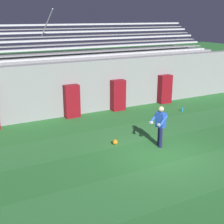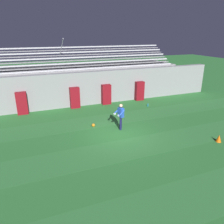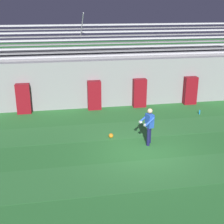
{
  "view_description": "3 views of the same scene",
  "coord_description": "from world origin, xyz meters",
  "px_view_note": "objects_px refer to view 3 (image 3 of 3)",
  "views": [
    {
      "loc": [
        -6.75,
        -8.72,
        5.07
      ],
      "look_at": [
        -1.1,
        1.99,
        1.32
      ],
      "focal_mm": 50.0,
      "sensor_mm": 36.0,
      "label": 1
    },
    {
      "loc": [
        -4.82,
        -10.98,
        5.83
      ],
      "look_at": [
        0.35,
        2.07,
        0.71
      ],
      "focal_mm": 35.0,
      "sensor_mm": 36.0,
      "label": 2
    },
    {
      "loc": [
        -3.39,
        -11.4,
        5.96
      ],
      "look_at": [
        -1.01,
        1.99,
        1.17
      ],
      "focal_mm": 50.0,
      "sensor_mm": 36.0,
      "label": 3
    }
  ],
  "objects_px": {
    "soccer_ball": "(111,136)",
    "water_bottle": "(200,112)",
    "padding_pillar_gate_right": "(139,93)",
    "goalkeeper": "(149,124)",
    "padding_pillar_far_left": "(23,99)",
    "padding_pillar_gate_left": "(94,95)",
    "padding_pillar_far_right": "(190,91)"
  },
  "relations": [
    {
      "from": "padding_pillar_far_left",
      "to": "soccer_ball",
      "type": "xyz_separation_m",
      "value": [
        4.26,
        -4.25,
        -0.74
      ]
    },
    {
      "from": "soccer_ball",
      "to": "water_bottle",
      "type": "xyz_separation_m",
      "value": [
        5.48,
        2.34,
        0.01
      ]
    },
    {
      "from": "padding_pillar_gate_right",
      "to": "goalkeeper",
      "type": "bearing_deg",
      "value": -100.35
    },
    {
      "from": "padding_pillar_gate_right",
      "to": "soccer_ball",
      "type": "bearing_deg",
      "value": -120.19
    },
    {
      "from": "goalkeeper",
      "to": "padding_pillar_gate_left",
      "type": "bearing_deg",
      "value": 108.72
    },
    {
      "from": "padding_pillar_gate_right",
      "to": "water_bottle",
      "type": "relative_size",
      "value": 7.1
    },
    {
      "from": "padding_pillar_far_left",
      "to": "soccer_ball",
      "type": "bearing_deg",
      "value": -44.98
    },
    {
      "from": "padding_pillar_gate_left",
      "to": "padding_pillar_gate_right",
      "type": "height_order",
      "value": "same"
    },
    {
      "from": "padding_pillar_gate_left",
      "to": "goalkeeper",
      "type": "bearing_deg",
      "value": -71.28
    },
    {
      "from": "padding_pillar_gate_right",
      "to": "padding_pillar_far_right",
      "type": "height_order",
      "value": "same"
    },
    {
      "from": "goalkeeper",
      "to": "soccer_ball",
      "type": "xyz_separation_m",
      "value": [
        -1.52,
        0.96,
        -0.84
      ]
    },
    {
      "from": "soccer_ball",
      "to": "padding_pillar_far_right",
      "type": "bearing_deg",
      "value": 36.8
    },
    {
      "from": "padding_pillar_gate_left",
      "to": "padding_pillar_gate_right",
      "type": "relative_size",
      "value": 1.0
    },
    {
      "from": "padding_pillar_far_right",
      "to": "goalkeeper",
      "type": "relative_size",
      "value": 1.02
    },
    {
      "from": "soccer_ball",
      "to": "water_bottle",
      "type": "distance_m",
      "value": 5.96
    },
    {
      "from": "soccer_ball",
      "to": "water_bottle",
      "type": "relative_size",
      "value": 0.92
    },
    {
      "from": "padding_pillar_gate_right",
      "to": "padding_pillar_far_left",
      "type": "relative_size",
      "value": 1.0
    },
    {
      "from": "goalkeeper",
      "to": "padding_pillar_gate_right",
      "type": "bearing_deg",
      "value": 79.65
    },
    {
      "from": "padding_pillar_far_left",
      "to": "padding_pillar_far_right",
      "type": "relative_size",
      "value": 1.0
    },
    {
      "from": "soccer_ball",
      "to": "water_bottle",
      "type": "height_order",
      "value": "water_bottle"
    },
    {
      "from": "padding_pillar_gate_left",
      "to": "soccer_ball",
      "type": "bearing_deg",
      "value": -86.7
    },
    {
      "from": "padding_pillar_gate_left",
      "to": "goalkeeper",
      "type": "distance_m",
      "value": 5.51
    },
    {
      "from": "padding_pillar_far_left",
      "to": "goalkeeper",
      "type": "height_order",
      "value": "padding_pillar_far_left"
    },
    {
      "from": "padding_pillar_far_right",
      "to": "soccer_ball",
      "type": "distance_m",
      "value": 7.14
    },
    {
      "from": "padding_pillar_far_right",
      "to": "goalkeeper",
      "type": "bearing_deg",
      "value": -128.61
    },
    {
      "from": "padding_pillar_gate_left",
      "to": "water_bottle",
      "type": "distance_m",
      "value": 6.08
    },
    {
      "from": "padding_pillar_far_left",
      "to": "water_bottle",
      "type": "distance_m",
      "value": 9.95
    },
    {
      "from": "padding_pillar_far_left",
      "to": "padding_pillar_far_right",
      "type": "xyz_separation_m",
      "value": [
        9.94,
        0.0,
        0.0
      ]
    },
    {
      "from": "padding_pillar_far_left",
      "to": "padding_pillar_far_right",
      "type": "bearing_deg",
      "value": 0.0
    },
    {
      "from": "padding_pillar_gate_left",
      "to": "water_bottle",
      "type": "relative_size",
      "value": 7.1
    },
    {
      "from": "padding_pillar_far_left",
      "to": "soccer_ball",
      "type": "height_order",
      "value": "padding_pillar_far_left"
    },
    {
      "from": "padding_pillar_far_left",
      "to": "padding_pillar_gate_right",
      "type": "bearing_deg",
      "value": 0.0
    }
  ]
}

